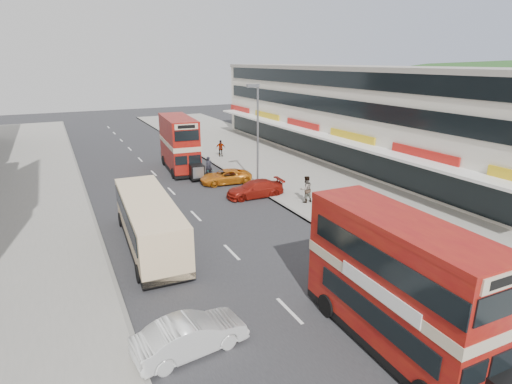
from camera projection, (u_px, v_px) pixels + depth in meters
ground at (317, 339)px, 15.06m from camera, size 160.00×160.00×0.00m
road_surface at (171, 191)px, 32.08m from camera, size 12.00×90.00×0.01m
pavement_right at (301, 172)px, 37.16m from camera, size 12.00×90.00×0.15m
kerb_left at (89, 202)px, 29.47m from camera, size 0.20×90.00×0.16m
kerb_right at (242, 181)px, 34.65m from camera, size 0.20×90.00×0.16m
commercial_row at (359, 114)px, 40.82m from camera, size 9.90×46.20×9.30m
street_lamp at (257, 128)px, 31.68m from camera, size 1.00×0.20×8.12m
bus_main at (396, 283)px, 14.10m from camera, size 2.56×8.56×4.68m
bus_second at (179, 144)px, 37.56m from camera, size 3.07×8.83×4.76m
coach at (149, 221)px, 22.13m from camera, size 2.92×9.74×2.55m
car_left_front at (191, 335)px, 14.24m from camera, size 4.14×1.84×1.32m
car_right_a at (255, 189)px, 30.55m from camera, size 4.46×2.06×1.26m
car_right_b at (226, 177)px, 33.92m from camera, size 4.44×2.48×1.17m
pedestrian_near at (306, 189)px, 28.88m from camera, size 0.74×0.52×1.95m
pedestrian_far at (220, 148)px, 42.84m from camera, size 1.09×0.66×1.73m
cyclist at (209, 172)px, 34.96m from camera, size 0.72×1.85×2.03m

